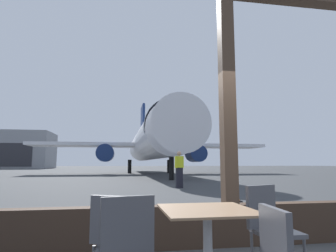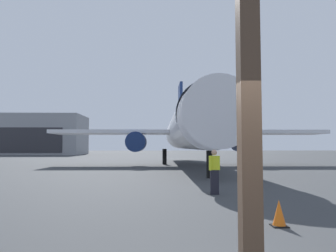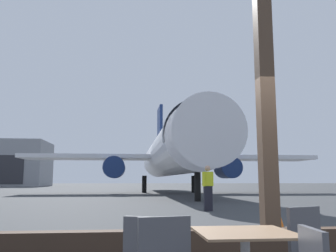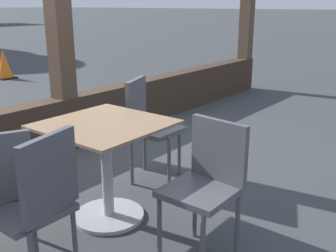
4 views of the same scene
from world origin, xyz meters
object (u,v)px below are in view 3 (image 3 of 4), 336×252
ground_crew_worker (208,187)px  traffic_cone (277,216)px  airplane (172,153)px  cafe_chair_aisle_right (314,248)px

ground_crew_worker → traffic_cone: size_ratio=2.82×
traffic_cone → airplane: bearing=89.6°
cafe_chair_aisle_right → airplane: (2.17, 29.75, 3.05)m
airplane → traffic_cone: (-0.17, -24.01, -3.30)m
airplane → ground_crew_worker: 19.08m
cafe_chair_aisle_right → airplane: bearing=85.8°
airplane → cafe_chair_aisle_right: bearing=-94.2°
cafe_chair_aisle_right → airplane: 29.99m
ground_crew_worker → cafe_chair_aisle_right: bearing=-97.1°
cafe_chair_aisle_right → ground_crew_worker: size_ratio=0.52×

